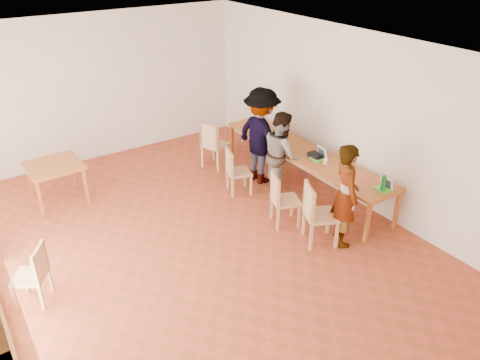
% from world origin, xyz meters
% --- Properties ---
extents(ground, '(8.00, 8.00, 0.00)m').
position_xyz_m(ground, '(0.00, 0.00, 0.00)').
color(ground, '#A83F28').
rests_on(ground, ground).
extents(wall_back, '(6.00, 0.10, 3.00)m').
position_xyz_m(wall_back, '(0.00, 4.00, 1.50)').
color(wall_back, beige).
rests_on(wall_back, ground).
extents(wall_front, '(6.00, 0.10, 3.00)m').
position_xyz_m(wall_front, '(0.00, -4.00, 1.50)').
color(wall_front, beige).
rests_on(wall_front, ground).
extents(wall_right, '(0.10, 8.00, 3.00)m').
position_xyz_m(wall_right, '(3.00, 0.00, 1.50)').
color(wall_right, beige).
rests_on(wall_right, ground).
extents(ceiling, '(6.00, 8.00, 0.04)m').
position_xyz_m(ceiling, '(0.00, 0.00, 3.02)').
color(ceiling, white).
rests_on(ceiling, wall_back).
extents(communal_table, '(0.80, 4.00, 0.75)m').
position_xyz_m(communal_table, '(2.50, 0.48, 0.70)').
color(communal_table, '#B86A28').
rests_on(communal_table, ground).
extents(side_table, '(0.90, 0.90, 0.75)m').
position_xyz_m(side_table, '(-1.51, 2.52, 0.67)').
color(side_table, '#B86A28').
rests_on(side_table, ground).
extents(chair_near, '(0.63, 0.63, 0.54)m').
position_xyz_m(chair_near, '(1.46, -0.99, 0.62)').
color(chair_near, tan).
rests_on(chair_near, ground).
extents(chair_mid, '(0.55, 0.55, 0.49)m').
position_xyz_m(chair_mid, '(1.35, -0.28, 0.56)').
color(chair_mid, tan).
rests_on(chair_mid, ground).
extents(chair_far, '(0.51, 0.51, 0.47)m').
position_xyz_m(chair_far, '(1.30, 1.02, 0.54)').
color(chair_far, tan).
rests_on(chair_far, ground).
extents(chair_empty, '(0.61, 0.61, 0.53)m').
position_xyz_m(chair_empty, '(1.52, 2.16, 0.61)').
color(chair_empty, tan).
rests_on(chair_empty, ground).
extents(chair_spare, '(0.55, 0.55, 0.46)m').
position_xyz_m(chair_spare, '(-2.42, 0.00, 0.53)').
color(chair_spare, tan).
rests_on(chair_spare, ground).
extents(person_near, '(0.61, 0.72, 1.67)m').
position_xyz_m(person_near, '(1.86, -1.22, 0.84)').
color(person_near, gray).
rests_on(person_near, ground).
extents(person_mid, '(0.87, 0.96, 1.60)m').
position_xyz_m(person_mid, '(2.02, 0.55, 0.80)').
color(person_mid, gray).
rests_on(person_mid, ground).
extents(person_far, '(0.82, 1.27, 1.87)m').
position_xyz_m(person_far, '(2.01, 1.16, 0.94)').
color(person_far, gray).
rests_on(person_far, ground).
extents(laptop_near, '(0.21, 0.25, 0.20)m').
position_xyz_m(laptop_near, '(2.62, -1.31, 0.81)').
color(laptop_near, '#53D334').
rests_on(laptop_near, communal_table).
extents(laptop_mid, '(0.27, 0.30, 0.23)m').
position_xyz_m(laptop_mid, '(2.52, 0.08, 0.81)').
color(laptop_mid, '#53D334').
rests_on(laptop_mid, communal_table).
extents(laptop_far, '(0.32, 0.33, 0.23)m').
position_xyz_m(laptop_far, '(2.44, 1.39, 0.81)').
color(laptop_far, '#53D334').
rests_on(laptop_far, communal_table).
extents(yellow_mug, '(0.15, 0.15, 0.10)m').
position_xyz_m(yellow_mug, '(2.76, 1.59, 0.80)').
color(yellow_mug, yellow).
rests_on(yellow_mug, communal_table).
extents(green_bottle, '(0.07, 0.07, 0.28)m').
position_xyz_m(green_bottle, '(2.53, -1.35, 0.89)').
color(green_bottle, '#13762A').
rests_on(green_bottle, communal_table).
extents(clear_glass, '(0.07, 0.07, 0.09)m').
position_xyz_m(clear_glass, '(2.48, -0.11, 0.80)').
color(clear_glass, silver).
rests_on(clear_glass, communal_table).
extents(condiment_cup, '(0.08, 0.08, 0.06)m').
position_xyz_m(condiment_cup, '(2.60, 0.14, 0.78)').
color(condiment_cup, white).
rests_on(condiment_cup, communal_table).
extents(pink_phone, '(0.05, 0.10, 0.01)m').
position_xyz_m(pink_phone, '(2.66, -0.91, 0.76)').
color(pink_phone, '#F03E55').
rests_on(pink_phone, communal_table).
extents(black_pouch, '(0.16, 0.26, 0.09)m').
position_xyz_m(black_pouch, '(2.48, 0.16, 0.80)').
color(black_pouch, black).
rests_on(black_pouch, communal_table).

